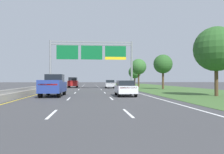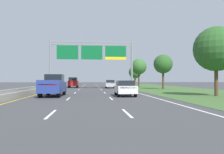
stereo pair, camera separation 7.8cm
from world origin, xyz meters
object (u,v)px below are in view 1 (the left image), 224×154
object	(u,v)px
roadside_tree_mid	(163,64)
roadside_tree_near	(216,49)
pickup_truck_blue	(53,85)
roadside_tree_distant	(135,72)
car_red_left_lane_suv	(73,82)
overhead_sign_gantry	(92,55)
car_white_right_lane_sedan	(125,88)
car_silver_right_lane_sedan	(110,84)
roadside_tree_far	(139,67)

from	to	relation	value
roadside_tree_mid	roadside_tree_near	bearing A→B (deg)	-89.97
pickup_truck_blue	roadside_tree_distant	xyz separation A→B (m)	(15.61, 37.77, 2.58)
car_red_left_lane_suv	roadside_tree_near	world-z (taller)	roadside_tree_near
overhead_sign_gantry	roadside_tree_near	world-z (taller)	overhead_sign_gantry
car_white_right_lane_sedan	car_silver_right_lane_sedan	bearing A→B (deg)	-0.14
roadside_tree_distant	pickup_truck_blue	bearing A→B (deg)	-112.46
car_red_left_lane_suv	roadside_tree_near	distance (m)	31.54
pickup_truck_blue	roadside_tree_distant	distance (m)	40.95
car_silver_right_lane_sedan	roadside_tree_mid	size ratio (longest dim) A/B	0.74
overhead_sign_gantry	roadside_tree_near	size ratio (longest dim) A/B	2.16
pickup_truck_blue	roadside_tree_near	world-z (taller)	roadside_tree_near
pickup_truck_blue	car_red_left_lane_suv	world-z (taller)	pickup_truck_blue
pickup_truck_blue	roadside_tree_far	bearing A→B (deg)	-26.49
car_silver_right_lane_sedan	roadside_tree_far	size ratio (longest dim) A/B	0.71
roadside_tree_distant	car_silver_right_lane_sedan	bearing A→B (deg)	-116.64
pickup_truck_blue	roadside_tree_near	xyz separation A→B (m)	(16.22, -1.56, 3.64)
car_white_right_lane_sedan	roadside_tree_mid	world-z (taller)	roadside_tree_mid
car_silver_right_lane_sedan	car_red_left_lane_suv	world-z (taller)	car_red_left_lane_suv
car_white_right_lane_sedan	overhead_sign_gantry	bearing A→B (deg)	10.46
roadside_tree_distant	roadside_tree_near	bearing A→B (deg)	-89.12
roadside_tree_far	roadside_tree_distant	distance (m)	10.50
pickup_truck_blue	roadside_tree_mid	size ratio (longest dim) A/B	0.91
pickup_truck_blue	roadside_tree_mid	bearing A→B (deg)	-45.01
car_red_left_lane_suv	roadside_tree_near	size ratio (longest dim) A/B	0.68
pickup_truck_blue	car_silver_right_lane_sedan	xyz separation A→B (m)	(7.55, 21.69, -0.26)
car_white_right_lane_sedan	roadside_tree_mid	bearing A→B (deg)	-28.81
roadside_tree_far	roadside_tree_near	bearing A→B (deg)	-86.50
car_silver_right_lane_sedan	car_white_right_lane_sedan	bearing A→B (deg)	-179.20
overhead_sign_gantry	car_red_left_lane_suv	xyz separation A→B (m)	(-3.80, 6.81, -5.08)
car_white_right_lane_sedan	roadside_tree_distant	world-z (taller)	roadside_tree_distant
car_white_right_lane_sedan	roadside_tree_far	world-z (taller)	roadside_tree_far
roadside_tree_mid	roadside_tree_distant	world-z (taller)	roadside_tree_mid
roadside_tree_mid	overhead_sign_gantry	bearing A→B (deg)	165.94
car_red_left_lane_suv	roadside_tree_far	world-z (taller)	roadside_tree_far
pickup_truck_blue	car_silver_right_lane_sedan	size ratio (longest dim) A/B	1.22
car_red_left_lane_suv	overhead_sign_gantry	bearing A→B (deg)	-150.45
overhead_sign_gantry	pickup_truck_blue	world-z (taller)	overhead_sign_gantry
pickup_truck_blue	car_white_right_lane_sedan	size ratio (longest dim) A/B	1.23
car_white_right_lane_sedan	roadside_tree_near	size ratio (longest dim) A/B	0.64
car_red_left_lane_suv	roadside_tree_mid	bearing A→B (deg)	-121.23
car_white_right_lane_sedan	roadside_tree_near	distance (m)	9.90
car_red_left_lane_suv	roadside_tree_distant	size ratio (longest dim) A/B	0.88
car_silver_right_lane_sedan	roadside_tree_near	world-z (taller)	roadside_tree_near
overhead_sign_gantry	pickup_truck_blue	size ratio (longest dim) A/B	2.77
roadside_tree_distant	overhead_sign_gantry	bearing A→B (deg)	-121.21
car_red_left_lane_suv	roadside_tree_distant	xyz separation A→B (m)	(15.45, 12.43, 2.55)
car_white_right_lane_sedan	car_red_left_lane_suv	bearing A→B (deg)	16.05
car_red_left_lane_suv	roadside_tree_near	xyz separation A→B (m)	(16.06, -26.90, 3.62)
overhead_sign_gantry	car_silver_right_lane_sedan	bearing A→B (deg)	41.32
car_silver_right_lane_sedan	car_white_right_lane_sedan	world-z (taller)	same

